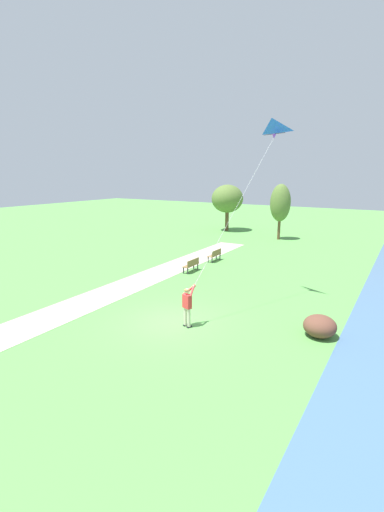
{
  "coord_description": "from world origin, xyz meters",
  "views": [
    {
      "loc": [
        8.48,
        -12.14,
        6.44
      ],
      "look_at": [
        0.4,
        0.95,
        2.88
      ],
      "focal_mm": 24.96,
      "sensor_mm": 36.0,
      "label": 1
    }
  ],
  "objects_px": {
    "flying_kite": "(271,129)",
    "lakeside_shrub": "(320,326)",
    "tree_behind_path": "(227,199)",
    "tree_lakeside_near": "(280,203)",
    "park_bench_near_walkway": "(192,264)",
    "park_bench_far_walkway": "(215,254)",
    "person_kite_flyer": "(187,304)"
  },
  "relations": [
    {
      "from": "park_bench_far_walkway",
      "to": "tree_lakeside_near",
      "type": "height_order",
      "value": "tree_lakeside_near"
    },
    {
      "from": "flying_kite",
      "to": "park_bench_near_walkway",
      "type": "distance_m",
      "value": 10.36
    },
    {
      "from": "flying_kite",
      "to": "lakeside_shrub",
      "type": "bearing_deg",
      "value": -40.29
    },
    {
      "from": "tree_lakeside_near",
      "to": "flying_kite",
      "type": "bearing_deg",
      "value": -74.13
    },
    {
      "from": "park_bench_far_walkway",
      "to": "lakeside_shrub",
      "type": "relative_size",
      "value": 1.15
    },
    {
      "from": "flying_kite",
      "to": "lakeside_shrub",
      "type": "xyz_separation_m",
      "value": [
        3.51,
        -2.97,
        -8.04
      ]
    },
    {
      "from": "tree_behind_path",
      "to": "lakeside_shrub",
      "type": "xyz_separation_m",
      "value": [
        15.48,
        -22.96,
        -3.2
      ]
    },
    {
      "from": "park_bench_near_walkway",
      "to": "tree_behind_path",
      "type": "height_order",
      "value": "tree_behind_path"
    },
    {
      "from": "flying_kite",
      "to": "person_kite_flyer",
      "type": "bearing_deg",
      "value": -107.42
    },
    {
      "from": "flying_kite",
      "to": "lakeside_shrub",
      "type": "distance_m",
      "value": 9.27
    },
    {
      "from": "person_kite_flyer",
      "to": "flying_kite",
      "type": "xyz_separation_m",
      "value": [
        1.56,
        4.96,
        7.45
      ]
    },
    {
      "from": "person_kite_flyer",
      "to": "flying_kite",
      "type": "height_order",
      "value": "flying_kite"
    },
    {
      "from": "tree_behind_path",
      "to": "tree_lakeside_near",
      "type": "xyz_separation_m",
      "value": [
        6.97,
        -2.39,
        -0.03
      ]
    },
    {
      "from": "park_bench_near_walkway",
      "to": "lakeside_shrub",
      "type": "distance_m",
      "value": 11.09
    },
    {
      "from": "park_bench_near_walkway",
      "to": "park_bench_far_walkway",
      "type": "bearing_deg",
      "value": 91.32
    },
    {
      "from": "park_bench_near_walkway",
      "to": "park_bench_far_walkway",
      "type": "xyz_separation_m",
      "value": [
        -0.08,
        3.5,
        0.0
      ]
    },
    {
      "from": "person_kite_flyer",
      "to": "park_bench_near_walkway",
      "type": "height_order",
      "value": "person_kite_flyer"
    },
    {
      "from": "park_bench_far_walkway",
      "to": "person_kite_flyer",
      "type": "bearing_deg",
      "value": -67.62
    },
    {
      "from": "flying_kite",
      "to": "tree_lakeside_near",
      "type": "height_order",
      "value": "flying_kite"
    },
    {
      "from": "park_bench_near_walkway",
      "to": "tree_lakeside_near",
      "type": "distance_m",
      "value": 15.3
    },
    {
      "from": "lakeside_shrub",
      "to": "tree_lakeside_near",
      "type": "bearing_deg",
      "value": 112.48
    },
    {
      "from": "person_kite_flyer",
      "to": "park_bench_far_walkway",
      "type": "height_order",
      "value": "person_kite_flyer"
    },
    {
      "from": "flying_kite",
      "to": "tree_lakeside_near",
      "type": "distance_m",
      "value": 18.93
    },
    {
      "from": "person_kite_flyer",
      "to": "flying_kite",
      "type": "bearing_deg",
      "value": 72.58
    },
    {
      "from": "flying_kite",
      "to": "tree_lakeside_near",
      "type": "xyz_separation_m",
      "value": [
        -5.0,
        17.59,
        -4.87
      ]
    },
    {
      "from": "tree_behind_path",
      "to": "tree_lakeside_near",
      "type": "distance_m",
      "value": 7.37
    },
    {
      "from": "person_kite_flyer",
      "to": "flying_kite",
      "type": "relative_size",
      "value": 0.25
    },
    {
      "from": "person_kite_flyer",
      "to": "park_bench_far_walkway",
      "type": "xyz_separation_m",
      "value": [
        -4.58,
        11.11,
        -0.54
      ]
    },
    {
      "from": "person_kite_flyer",
      "to": "tree_behind_path",
      "type": "xyz_separation_m",
      "value": [
        -10.41,
        24.95,
        2.61
      ]
    },
    {
      "from": "tree_behind_path",
      "to": "lakeside_shrub",
      "type": "distance_m",
      "value": 27.87
    },
    {
      "from": "park_bench_far_walkway",
      "to": "flying_kite",
      "type": "bearing_deg",
      "value": -45.06
    },
    {
      "from": "park_bench_far_walkway",
      "to": "lakeside_shrub",
      "type": "height_order",
      "value": "lakeside_shrub"
    }
  ]
}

